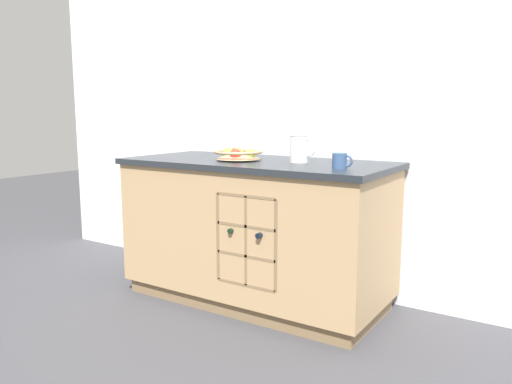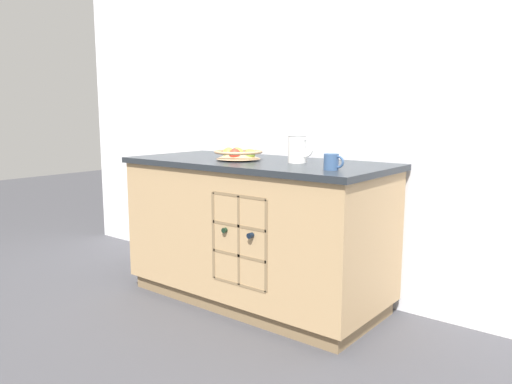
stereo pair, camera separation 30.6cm
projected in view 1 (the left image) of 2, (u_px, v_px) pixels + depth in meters
ground_plane at (256, 299)px, 3.17m from camera, size 14.00×14.00×0.00m
back_wall at (291, 97)px, 3.32m from camera, size 4.40×0.06×2.55m
kitchen_island at (256, 230)px, 3.10m from camera, size 1.65×0.76×0.89m
fruit_bowl at (238, 154)px, 3.02m from camera, size 0.30×0.30×0.08m
white_pitcher at (300, 148)px, 2.90m from camera, size 0.17×0.11×0.16m
ceramic_mug at (340, 161)px, 2.57m from camera, size 0.11×0.08×0.08m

